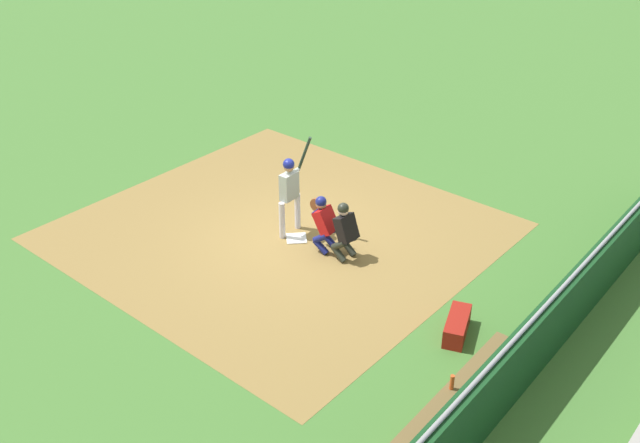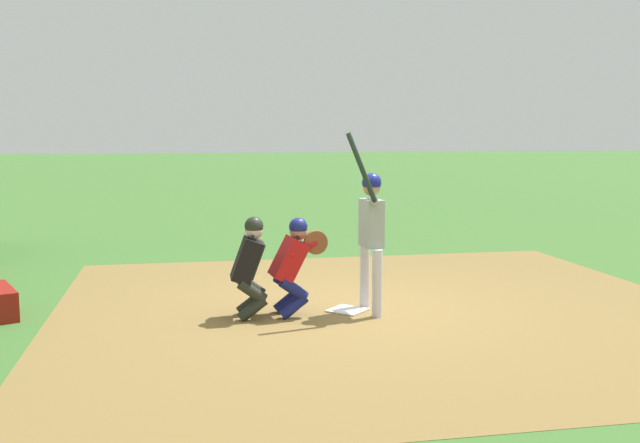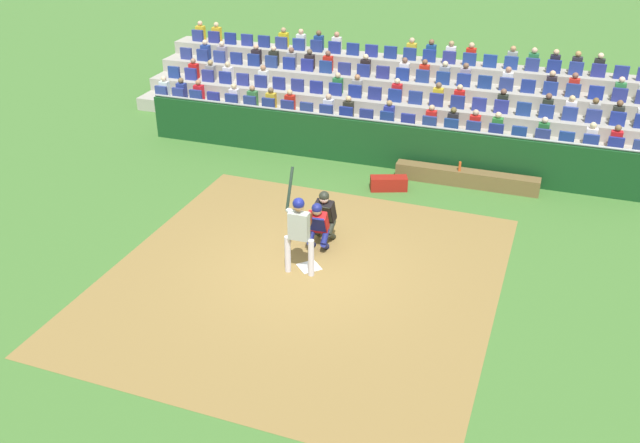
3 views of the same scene
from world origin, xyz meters
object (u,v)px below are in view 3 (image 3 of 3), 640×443
(home_plate_marker, at_px, (309,267))
(water_bottle_on_bench, at_px, (460,166))
(batter_at_plate, at_px, (298,227))
(catcher_crouching, at_px, (317,224))
(dugout_bench, at_px, (466,178))
(equipment_duffel_bag, at_px, (389,183))
(home_plate_umpire, at_px, (325,213))

(home_plate_marker, distance_m, water_bottle_on_bench, 5.85)
(batter_at_plate, height_order, catcher_crouching, batter_at_plate)
(batter_at_plate, bearing_deg, dugout_bench, -115.87)
(catcher_crouching, relative_size, water_bottle_on_bench, 4.80)
(catcher_crouching, distance_m, water_bottle_on_bench, 5.20)
(water_bottle_on_bench, height_order, equipment_duffel_bag, water_bottle_on_bench)
(dugout_bench, relative_size, water_bottle_on_bench, 14.62)
(home_plate_marker, height_order, water_bottle_on_bench, water_bottle_on_bench)
(equipment_duffel_bag, bearing_deg, catcher_crouching, 58.34)
(home_plate_umpire, bearing_deg, batter_at_plate, 87.83)
(home_plate_marker, bearing_deg, catcher_crouching, -84.99)
(home_plate_marker, height_order, batter_at_plate, batter_at_plate)
(home_plate_umpire, xyz_separation_m, equipment_duffel_bag, (-0.75, -3.14, -0.52))
(home_plate_umpire, height_order, dugout_bench, home_plate_umpire)
(batter_at_plate, xyz_separation_m, catcher_crouching, (-0.07, -1.00, -0.43))
(home_plate_marker, height_order, home_plate_umpire, home_plate_umpire)
(home_plate_umpire, xyz_separation_m, dugout_bench, (-2.69, -4.11, -0.49))
(dugout_bench, distance_m, equipment_duffel_bag, 2.16)
(home_plate_marker, relative_size, home_plate_umpire, 0.34)
(batter_at_plate, relative_size, equipment_duffel_bag, 2.37)
(batter_at_plate, relative_size, dugout_bench, 0.60)
(equipment_duffel_bag, bearing_deg, dugout_bench, -173.75)
(home_plate_marker, relative_size, water_bottle_on_bench, 1.66)
(dugout_bench, bearing_deg, home_plate_umpire, 56.82)
(home_plate_marker, xyz_separation_m, batter_at_plate, (0.13, 0.28, 1.12))
(catcher_crouching, height_order, dugout_bench, catcher_crouching)
(catcher_crouching, xyz_separation_m, water_bottle_on_bench, (-2.48, -4.57, -0.14))
(water_bottle_on_bench, distance_m, equipment_duffel_bag, 1.98)
(catcher_crouching, distance_m, dugout_bench, 5.39)
(home_plate_umpire, bearing_deg, equipment_duffel_bag, -103.48)
(catcher_crouching, xyz_separation_m, dugout_bench, (-2.68, -4.66, -0.49))
(home_plate_marker, distance_m, dugout_bench, 5.99)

